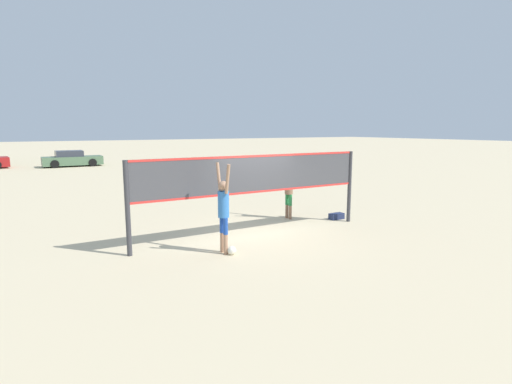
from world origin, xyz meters
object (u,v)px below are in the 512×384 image
volleyball_net (256,180)px  parked_car_mid (72,159)px  player_blocker (289,187)px  volleyball (232,250)px  gear_bag (336,216)px  player_spiker (223,206)px

volleyball_net → parked_car_mid: volleyball_net is taller
player_blocker → parked_car_mid: (-4.30, 25.04, -0.53)m
volleyball_net → volleyball: (-1.42, -1.22, -1.54)m
parked_car_mid → volleyball: bearing=-89.4°
player_blocker → gear_bag: bearing=56.4°
volleyball_net → parked_car_mid: size_ratio=1.62×
player_blocker → volleyball: (-3.56, -2.61, -1.02)m
player_spiker → volleyball: (0.11, -0.22, -1.11)m
volleyball → gear_bag: size_ratio=0.42×
player_blocker → volleyball_net: bearing=-57.1°
volleyball_net → player_spiker: volleyball_net is taller
volleyball → parked_car_mid: bearing=91.5°
player_spiker → parked_car_mid: 27.45m
player_spiker → gear_bag: (5.07, 1.46, -1.11)m
gear_bag → volleyball_net: bearing=-172.7°
volleyball_net → volleyball: volleyball_net is taller
player_blocker → gear_bag: (1.39, -0.93, -1.03)m
player_blocker → volleyball: bearing=-53.8°
player_blocker → parked_car_mid: size_ratio=0.47×
player_blocker → gear_bag: player_blocker is taller
player_blocker → volleyball: size_ratio=9.71×
volleyball → gear_bag: bearing=18.7°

